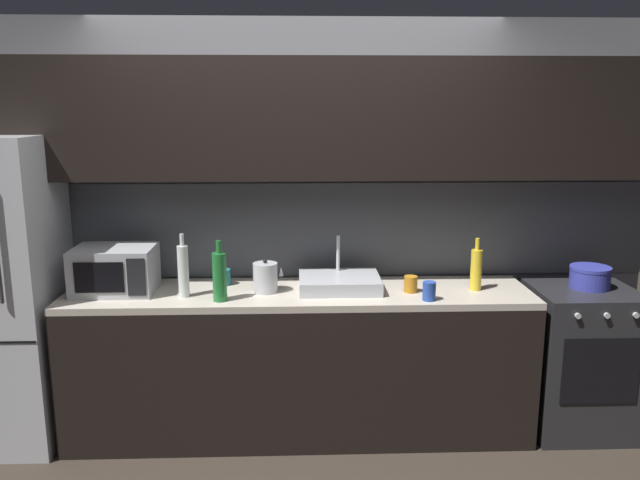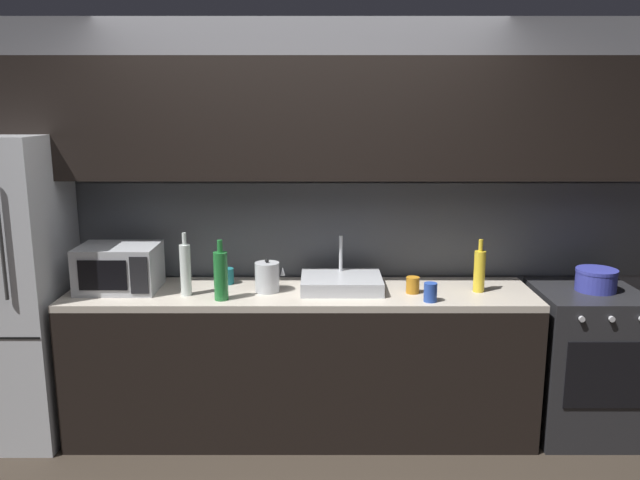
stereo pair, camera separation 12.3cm
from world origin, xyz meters
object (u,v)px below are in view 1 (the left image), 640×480
microwave (115,270)px  wine_bottle_clear (183,270)px  wine_bottle_yellow (476,269)px  cooking_pot (590,277)px  mug_amber (411,284)px  kettle (266,277)px  mug_blue (429,291)px  mug_teal (224,277)px  wine_bottle_green (220,276)px  oven_range (577,358)px

microwave → wine_bottle_clear: (0.42, -0.11, 0.02)m
wine_bottle_yellow → cooking_pot: (0.70, 0.02, -0.06)m
microwave → wine_bottle_clear: 0.43m
microwave → cooking_pot: (2.83, -0.02, -0.07)m
wine_bottle_yellow → mug_amber: bearing=-175.5°
wine_bottle_clear → mug_amber: bearing=1.8°
mug_amber → kettle: bearing=177.8°
kettle → wine_bottle_yellow: size_ratio=0.63×
wine_bottle_clear → cooking_pot: bearing=2.1°
microwave → mug_blue: microwave is taller
mug_blue → mug_teal: 1.25m
microwave → mug_blue: 1.83m
wine_bottle_clear → wine_bottle_yellow: bearing=2.4°
wine_bottle_yellow → wine_bottle_green: size_ratio=0.91×
mug_teal → mug_amber: (1.12, -0.20, -0.00)m
microwave → wine_bottle_yellow: 2.13m
microwave → kettle: microwave is taller
wine_bottle_clear → cooking_pot: wine_bottle_clear is taller
kettle → wine_bottle_yellow: wine_bottle_yellow is taller
mug_amber → microwave: bearing=177.8°
mug_blue → wine_bottle_green: bearing=178.2°
kettle → mug_teal: 0.31m
oven_range → mug_teal: size_ratio=9.25×
wine_bottle_green → cooking_pot: size_ratio=1.45×
wine_bottle_clear → cooking_pot: size_ratio=1.54×
mug_blue → kettle: bearing=167.9°
microwave → mug_amber: (1.74, -0.07, -0.09)m
oven_range → mug_blue: mug_blue is taller
microwave → cooking_pot: 2.83m
mug_blue → cooking_pot: bearing=11.9°
mug_blue → microwave: bearing=172.7°
oven_range → wine_bottle_green: bearing=-175.3°
kettle → wine_bottle_clear: wine_bottle_clear is taller
mug_teal → oven_range: bearing=-3.9°
oven_range → mug_teal: bearing=176.1°
microwave → oven_range: bearing=-0.4°
wine_bottle_yellow → mug_amber: size_ratio=3.26×
oven_range → mug_amber: 1.17m
microwave → cooking_pot: bearing=-0.4°
microwave → wine_bottle_yellow: size_ratio=1.46×
oven_range → wine_bottle_yellow: bearing=-178.6°
oven_range → wine_bottle_green: 2.25m
oven_range → microwave: microwave is taller
kettle → mug_blue: bearing=-12.1°
microwave → mug_teal: 0.64m
wine_bottle_clear → microwave: bearing=165.5°
oven_range → kettle: bearing=-179.6°
microwave → mug_blue: (1.81, -0.23, -0.08)m
wine_bottle_green → mug_amber: size_ratio=3.58×
mug_blue → mug_teal: (-1.19, 0.36, -0.01)m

